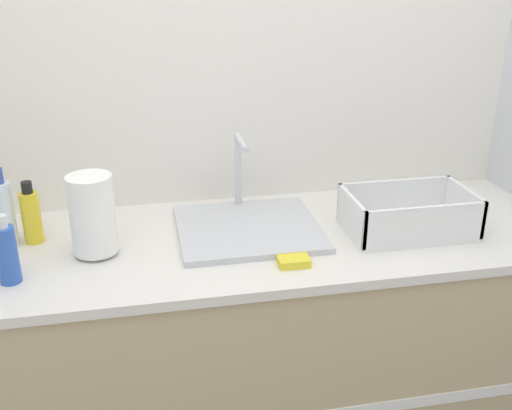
# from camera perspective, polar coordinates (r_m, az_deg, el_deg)

# --- Properties ---
(wall_back) EXTENTS (4.41, 0.06, 2.60)m
(wall_back) POSITION_cam_1_polar(r_m,az_deg,el_deg) (2.12, -1.93, 11.22)
(wall_back) COLOR silver
(wall_back) RESTS_ON ground_plane
(counter_cabinet) EXTENTS (2.03, 0.69, 0.89)m
(counter_cabinet) POSITION_cam_1_polar(r_m,az_deg,el_deg) (2.15, 0.03, -13.74)
(counter_cabinet) COLOR tan
(counter_cabinet) RESTS_ON ground_plane
(sink) EXTENTS (0.45, 0.42, 0.28)m
(sink) POSITION_cam_1_polar(r_m,az_deg,el_deg) (1.94, -0.78, -1.90)
(sink) COLOR silver
(sink) RESTS_ON counter_cabinet
(paper_towel_roll) EXTENTS (0.13, 0.13, 0.25)m
(paper_towel_roll) POSITION_cam_1_polar(r_m,az_deg,el_deg) (1.81, -15.29, -0.94)
(paper_towel_roll) COLOR #4C4C51
(paper_towel_roll) RESTS_ON counter_cabinet
(dish_rack) EXTENTS (0.40, 0.25, 0.14)m
(dish_rack) POSITION_cam_1_polar(r_m,az_deg,el_deg) (1.98, 14.26, -1.20)
(dish_rack) COLOR white
(dish_rack) RESTS_ON counter_cabinet
(bottle_blue) EXTENTS (0.06, 0.06, 0.20)m
(bottle_blue) POSITION_cam_1_polar(r_m,az_deg,el_deg) (1.75, -22.67, -4.25)
(bottle_blue) COLOR #2D56B7
(bottle_blue) RESTS_ON counter_cabinet
(bottle_clear) EXTENTS (0.06, 0.06, 0.25)m
(bottle_clear) POSITION_cam_1_polar(r_m,az_deg,el_deg) (1.96, -22.94, -0.67)
(bottle_clear) COLOR silver
(bottle_clear) RESTS_ON counter_cabinet
(bottle_yellow) EXTENTS (0.06, 0.06, 0.20)m
(bottle_yellow) POSITION_cam_1_polar(r_m,az_deg,el_deg) (1.96, -20.63, -0.96)
(bottle_yellow) COLOR yellow
(bottle_yellow) RESTS_ON counter_cabinet
(sponge) EXTENTS (0.09, 0.06, 0.02)m
(sponge) POSITION_cam_1_polar(r_m,az_deg,el_deg) (1.74, 3.62, -5.38)
(sponge) COLOR yellow
(sponge) RESTS_ON counter_cabinet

